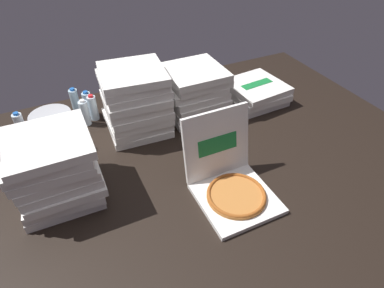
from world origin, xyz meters
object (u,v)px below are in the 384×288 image
(open_pizza_box, at_px, (230,180))
(pizza_stack_right_near, at_px, (255,92))
(pizza_stack_left_far, at_px, (136,101))
(water_bottle_2, at_px, (85,113))
(water_bottle_4, at_px, (88,104))
(water_bottle_0, at_px, (75,101))
(water_bottle_3, at_px, (93,108))
(water_bottle_1, at_px, (21,126))
(pizza_stack_left_mid, at_px, (194,91))
(pizza_stack_right_mid, at_px, (56,168))
(ice_bucket, at_px, (52,122))
(water_bottle_5, at_px, (72,137))

(open_pizza_box, relative_size, pizza_stack_right_near, 1.12)
(pizza_stack_left_far, distance_m, water_bottle_2, 0.40)
(open_pizza_box, xyz_separation_m, water_bottle_4, (-0.55, 1.11, 0.01))
(water_bottle_0, relative_size, water_bottle_4, 1.00)
(water_bottle_3, bearing_deg, water_bottle_1, -178.12)
(pizza_stack_left_far, distance_m, water_bottle_1, 0.78)
(pizza_stack_left_far, xyz_separation_m, pizza_stack_left_mid, (0.45, 0.03, -0.05))
(pizza_stack_left_mid, xyz_separation_m, water_bottle_3, (-0.70, 0.22, -0.08))
(pizza_stack_right_near, distance_m, water_bottle_4, 1.28)
(pizza_stack_right_mid, xyz_separation_m, water_bottle_2, (0.25, 0.63, -0.10))
(pizza_stack_left_mid, xyz_separation_m, water_bottle_0, (-0.80, 0.37, -0.08))
(water_bottle_3, bearing_deg, water_bottle_4, 108.87)
(pizza_stack_left_far, xyz_separation_m, ice_bucket, (-0.55, 0.23, -0.16))
(water_bottle_3, relative_size, water_bottle_4, 1.00)
(water_bottle_2, bearing_deg, ice_bucket, 173.20)
(pizza_stack_left_far, distance_m, water_bottle_5, 0.47)
(water_bottle_2, bearing_deg, water_bottle_1, 176.56)
(pizza_stack_right_mid, bearing_deg, water_bottle_2, 68.22)
(pizza_stack_left_far, height_order, pizza_stack_left_mid, pizza_stack_left_far)
(open_pizza_box, bearing_deg, pizza_stack_left_far, 108.69)
(pizza_stack_left_far, height_order, water_bottle_3, pizza_stack_left_far)
(water_bottle_3, xyz_separation_m, water_bottle_4, (-0.02, 0.07, 0.00))
(pizza_stack_right_mid, height_order, water_bottle_2, pizza_stack_right_mid)
(pizza_stack_right_mid, xyz_separation_m, water_bottle_4, (0.30, 0.74, -0.10))
(water_bottle_0, height_order, water_bottle_3, same)
(ice_bucket, relative_size, water_bottle_2, 1.41)
(pizza_stack_right_near, height_order, water_bottle_1, water_bottle_1)
(pizza_stack_right_mid, height_order, ice_bucket, pizza_stack_right_mid)
(open_pizza_box, xyz_separation_m, water_bottle_3, (-0.52, 1.05, 0.01))
(pizza_stack_left_far, relative_size, water_bottle_4, 2.24)
(ice_bucket, height_order, water_bottle_5, water_bottle_5)
(pizza_stack_left_mid, relative_size, water_bottle_5, 2.19)
(open_pizza_box, height_order, water_bottle_2, open_pizza_box)
(pizza_stack_left_mid, height_order, water_bottle_2, pizza_stack_left_mid)
(water_bottle_0, relative_size, water_bottle_3, 1.00)
(ice_bucket, bearing_deg, pizza_stack_right_near, -10.47)
(water_bottle_5, bearing_deg, pizza_stack_right_near, -0.31)
(pizza_stack_left_far, distance_m, pizza_stack_left_mid, 0.45)
(water_bottle_4, bearing_deg, pizza_stack_left_mid, -21.46)
(open_pizza_box, relative_size, water_bottle_1, 2.44)
(ice_bucket, xyz_separation_m, water_bottle_1, (-0.19, -0.00, 0.03))
(water_bottle_5, bearing_deg, water_bottle_4, 63.64)
(pizza_stack_left_mid, bearing_deg, water_bottle_3, 162.72)
(water_bottle_4, height_order, water_bottle_5, same)
(water_bottle_0, distance_m, water_bottle_5, 0.44)
(water_bottle_1, bearing_deg, water_bottle_5, -42.72)
(pizza_stack_right_mid, bearing_deg, water_bottle_3, 64.60)
(pizza_stack_left_mid, relative_size, water_bottle_0, 2.19)
(pizza_stack_left_far, bearing_deg, ice_bucket, 156.94)
(open_pizza_box, distance_m, water_bottle_3, 1.17)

